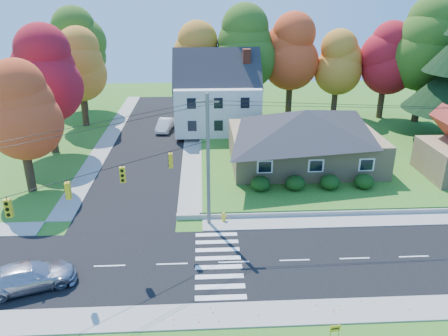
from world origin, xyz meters
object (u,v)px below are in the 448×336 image
object	(u,v)px
ranch_house	(304,136)
fire_hydrant	(224,217)
white_car	(165,125)
silver_sedan	(29,276)

from	to	relation	value
ranch_house	fire_hydrant	size ratio (longest dim) A/B	19.32
ranch_house	white_car	size ratio (longest dim) A/B	3.28
silver_sedan	fire_hydrant	world-z (taller)	silver_sedan
silver_sedan	white_car	distance (m)	31.55
white_car	fire_hydrant	bearing A→B (deg)	-67.65
fire_hydrant	white_car	bearing A→B (deg)	104.65
ranch_house	silver_sedan	distance (m)	27.18
white_car	fire_hydrant	xyz separation A→B (m)	(6.18, -23.62, -0.39)
ranch_house	fire_hydrant	distance (m)	13.76
ranch_house	fire_hydrant	bearing A→B (deg)	-128.44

